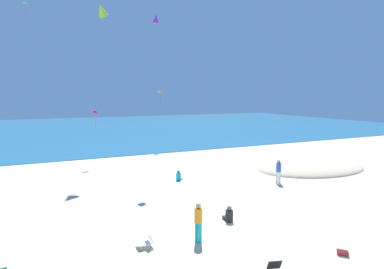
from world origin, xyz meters
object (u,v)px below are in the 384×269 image
Objects in this scene: cooler_box at (342,249)px; person_3 at (179,177)px; person_0 at (229,215)px; person_1 at (198,219)px; kite_purple at (156,19)px; kite_orange at (161,92)px; beach_chair_far_left at (146,240)px; person_4 at (279,170)px; kite_red at (96,112)px; kite_lime at (101,10)px; kite_green at (25,3)px.

person_3 is (-1.82, 12.34, 0.13)m from cooler_box.
person_1 is at bearing 120.78° from person_0.
kite_purple is (-0.26, 10.06, 11.34)m from person_0.
kite_orange is (3.82, 21.18, 6.19)m from person_0.
beach_chair_far_left is 0.39× the size of person_4.
kite_red is 8.30m from kite_lime.
person_1 is at bearing 146.07° from cooler_box.
person_0 is (-2.42, 4.45, 0.14)m from cooler_box.
beach_chair_far_left is 18.97m from kite_lime.
kite_lime is (0.46, -2.14, 8.01)m from kite_red.
person_3 is 11.60m from kite_purple.
kite_purple reaches higher than person_1.
person_1 is (2.11, -0.48, 0.69)m from beach_chair_far_left.
kite_red is at bearing -109.85° from person_1.
cooler_box is 9.67m from person_4.
kite_orange reaches higher than person_3.
kite_lime is at bearing 134.06° from kite_purple.
person_3 is 0.49× the size of kite_lime.
kite_lime is at bearing -94.42° from beach_chair_far_left.
kite_green is at bearing 114.48° from cooler_box.
cooler_box is at bearing -71.54° from kite_lime.
beach_chair_far_left is 0.39× the size of kite_orange.
beach_chair_far_left is 17.03m from kite_red.
kite_red is at bearing 88.43° from person_3.
person_4 is 18.03m from kite_orange.
kite_purple reaches higher than beach_chair_far_left.
kite_orange is at bearing 43.94° from person_3.
person_0 is at bearing -66.40° from kite_green.
kite_green is (-11.62, 25.52, 14.34)m from cooler_box.
person_3 is 0.45× the size of kite_red.
kite_purple is at bearing -50.89° from kite_green.
kite_red is (-4.62, 7.74, 4.44)m from person_3.
kite_lime is 0.91× the size of kite_orange.
cooler_box is 0.50× the size of kite_purple.
kite_orange is (13.02, 0.12, -8.00)m from kite_green.
person_1 is at bearing -84.07° from kite_red.
kite_purple is (3.32, -3.43, -1.09)m from kite_lime.
kite_lime reaches higher than kite_red.
kite_orange is at bearing -111.63° from beach_chair_far_left.
person_1 is at bearing -139.73° from person_3.
person_0 is 0.48× the size of kite_red.
beach_chair_far_left is 10.02m from person_3.
kite_lime is (-4.16, 5.60, 12.45)m from person_3.
person_3 is 0.54× the size of kite_purple.
kite_purple is (3.78, -5.56, 6.92)m from kite_red.
person_1 is 23.94m from kite_orange.
beach_chair_far_left is at bearing -77.57° from kite_green.
kite_green is (-9.79, 13.18, 14.22)m from person_3.
person_0 reaches higher than beach_chair_far_left.
person_0 is 18.68m from kite_lime.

